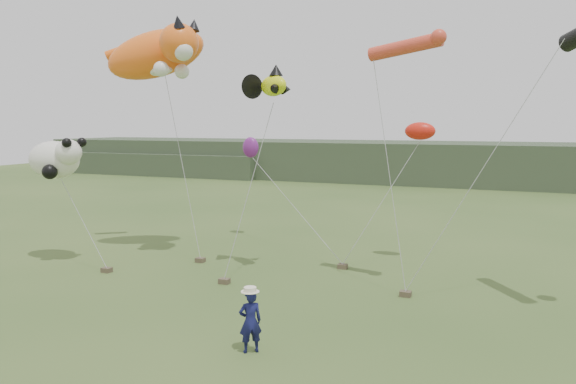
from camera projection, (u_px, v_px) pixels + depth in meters
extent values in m
plane|color=#385123|center=(210.00, 325.00, 16.64)|extent=(120.00, 120.00, 0.00)
cube|color=#2D3D28|center=(433.00, 162.00, 57.65)|extent=(90.00, 12.00, 4.00)
cube|color=#2D3D28|center=(171.00, 163.00, 66.41)|extent=(25.00, 8.00, 2.50)
imported|color=#131547|center=(250.00, 321.00, 14.58)|extent=(0.72, 0.69, 1.66)
cube|color=brown|center=(200.00, 260.00, 24.15)|extent=(0.38, 0.30, 0.19)
cube|color=brown|center=(224.00, 281.00, 20.93)|extent=(0.38, 0.30, 0.19)
cube|color=brown|center=(405.00, 294.00, 19.37)|extent=(0.38, 0.30, 0.19)
cube|color=brown|center=(107.00, 270.00, 22.52)|extent=(0.38, 0.30, 0.19)
cube|color=brown|center=(343.00, 266.00, 23.08)|extent=(0.38, 0.30, 0.19)
ellipsoid|color=orange|center=(156.00, 54.00, 25.41)|extent=(5.25, 4.00, 3.19)
sphere|color=orange|center=(179.00, 43.00, 23.82)|extent=(1.67, 1.67, 1.67)
cone|color=black|center=(178.00, 22.00, 23.19)|extent=(0.52, 0.63, 0.63)
cone|color=black|center=(194.00, 25.00, 23.97)|extent=(0.52, 0.60, 0.59)
sphere|color=white|center=(183.00, 51.00, 23.47)|extent=(0.84, 0.84, 0.84)
ellipsoid|color=white|center=(156.00, 70.00, 25.18)|extent=(1.64, 0.82, 0.51)
sphere|color=white|center=(161.00, 69.00, 23.66)|extent=(0.65, 0.65, 0.65)
sphere|color=white|center=(182.00, 71.00, 24.78)|extent=(0.65, 0.65, 0.65)
cylinder|color=orange|center=(123.00, 50.00, 26.97)|extent=(1.73, 1.27, 1.01)
ellipsoid|color=#DAE80F|center=(273.00, 86.00, 21.61)|extent=(1.62, 1.37, 0.82)
cone|color=black|center=(247.00, 87.00, 22.39)|extent=(1.16, 1.22, 0.97)
cone|color=black|center=(276.00, 70.00, 21.50)|extent=(0.54, 0.54, 0.43)
cone|color=black|center=(276.00, 88.00, 21.01)|extent=(0.57, 0.60, 0.43)
cone|color=black|center=(287.00, 89.00, 21.99)|extent=(0.57, 0.60, 0.43)
cylinder|color=#DC422B|center=(405.00, 47.00, 19.80)|extent=(2.78, 1.13, 0.84)
sphere|color=#DC422B|center=(439.00, 37.00, 18.91)|extent=(0.54, 0.54, 0.54)
ellipsoid|color=white|center=(54.00, 160.00, 24.05)|extent=(2.42, 1.62, 1.62)
sphere|color=white|center=(69.00, 152.00, 23.35)|extent=(1.08, 1.08, 1.08)
sphere|color=black|center=(67.00, 143.00, 22.87)|extent=(0.40, 0.40, 0.40)
sphere|color=black|center=(82.00, 142.00, 23.54)|extent=(0.40, 0.40, 0.40)
sphere|color=black|center=(50.00, 172.00, 23.28)|extent=(0.63, 0.63, 0.63)
sphere|color=black|center=(47.00, 167.00, 24.62)|extent=(0.63, 0.63, 0.63)
ellipsoid|color=red|center=(420.00, 131.00, 23.71)|extent=(1.29, 0.75, 0.75)
ellipsoid|color=#701E7B|center=(251.00, 147.00, 29.14)|extent=(0.88, 0.59, 1.08)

